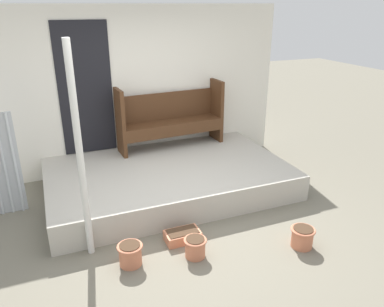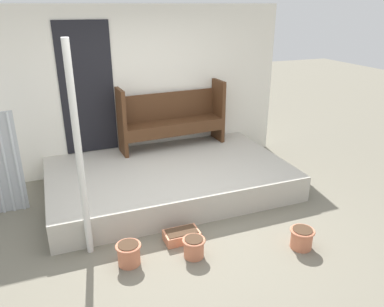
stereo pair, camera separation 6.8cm
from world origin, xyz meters
TOP-DOWN VIEW (x-y plane):
  - ground_plane at (0.00, 0.00)m, footprint 24.00×24.00m
  - porch_slab at (0.16, 1.05)m, footprint 3.44×2.11m
  - house_wall at (0.12, 2.13)m, footprint 4.64×0.08m
  - support_post at (-1.13, -0.06)m, footprint 0.07×0.07m
  - bench at (0.49, 1.88)m, footprint 1.77×0.50m
  - flower_pot_left at (-0.77, -0.43)m, footprint 0.28×0.28m
  - flower_pot_middle at (-0.08, -0.57)m, footprint 0.26×0.26m
  - flower_pot_right at (1.13, -0.86)m, footprint 0.28×0.28m
  - planter_box_rect at (-0.10, -0.24)m, footprint 0.41×0.24m

SIDE VIEW (x-z plane):
  - ground_plane at x=0.00m, z-range 0.00..0.00m
  - planter_box_rect at x=-0.10m, z-range 0.00..0.13m
  - flower_pot_middle at x=-0.08m, z-range 0.01..0.24m
  - flower_pot_right at x=1.13m, z-range 0.01..0.25m
  - flower_pot_left at x=-0.77m, z-range 0.01..0.26m
  - porch_slab at x=0.16m, z-range 0.00..0.38m
  - bench at x=0.49m, z-range 0.37..1.41m
  - support_post at x=-1.13m, z-range 0.00..2.32m
  - house_wall at x=0.12m, z-range 0.00..2.60m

